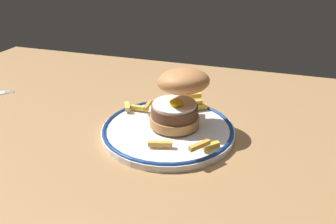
% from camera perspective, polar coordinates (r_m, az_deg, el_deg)
% --- Properties ---
extents(ground_plane, '(1.43, 0.92, 0.04)m').
position_cam_1_polar(ground_plane, '(0.63, -0.31, -7.03)').
color(ground_plane, '#9B7248').
extents(dinner_plate, '(0.25, 0.25, 0.02)m').
position_cam_1_polar(dinner_plate, '(0.65, 0.00, -2.98)').
color(dinner_plate, silver).
rests_on(dinner_plate, ground_plane).
extents(burger, '(0.14, 0.14, 0.12)m').
position_cam_1_polar(burger, '(0.63, 2.08, 2.62)').
color(burger, '#B77C44').
rests_on(burger, dinner_plate).
extents(fries_pile, '(0.22, 0.21, 0.03)m').
position_cam_1_polar(fries_pile, '(0.67, 1.24, -0.31)').
color(fries_pile, gold).
rests_on(fries_pile, dinner_plate).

